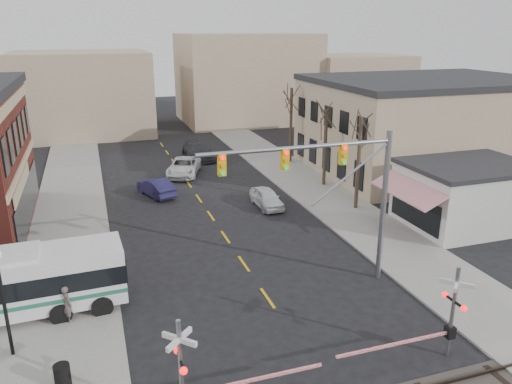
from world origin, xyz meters
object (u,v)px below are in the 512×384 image
(rr_crossing_west, at_px, (194,371))
(pedestrian_near, at_px, (67,304))
(street_lamp, at_px, (0,282))
(trash_bin, at_px, (62,376))
(rr_crossing_east, at_px, (444,315))
(car_b, at_px, (156,187))
(pedestrian_far, at_px, (67,265))
(car_c, at_px, (184,167))
(traffic_signal_mast, at_px, (338,180))
(car_a, at_px, (267,198))
(car_d, at_px, (199,152))

(rr_crossing_west, height_order, pedestrian_near, rr_crossing_west)
(street_lamp, bearing_deg, trash_bin, -53.13)
(rr_crossing_east, bearing_deg, car_b, 108.35)
(car_b, relative_size, pedestrian_far, 2.52)
(car_c, height_order, pedestrian_near, pedestrian_near)
(street_lamp, distance_m, pedestrian_near, 3.73)
(rr_crossing_east, distance_m, car_b, 25.72)
(trash_bin, bearing_deg, street_lamp, 126.87)
(car_c, bearing_deg, pedestrian_near, -92.53)
(pedestrian_far, bearing_deg, street_lamp, -144.20)
(rr_crossing_east, bearing_deg, trash_bin, 168.85)
(rr_crossing_west, bearing_deg, car_b, 85.40)
(traffic_signal_mast, relative_size, pedestrian_far, 5.80)
(car_a, xyz_separation_m, pedestrian_near, (-13.72, -11.78, 0.30))
(street_lamp, xyz_separation_m, trash_bin, (2.03, -2.70, -2.84))
(traffic_signal_mast, bearing_deg, car_b, 110.90)
(car_a, relative_size, car_d, 0.76)
(traffic_signal_mast, xyz_separation_m, car_a, (0.79, 12.39, -5.04))
(car_a, xyz_separation_m, car_b, (-7.50, 5.20, 0.01))
(car_b, xyz_separation_m, car_c, (3.23, 5.20, 0.06))
(rr_crossing_east, relative_size, street_lamp, 1.20)
(street_lamp, xyz_separation_m, car_d, (14.12, 29.24, -2.65))
(rr_crossing_east, relative_size, pedestrian_near, 3.22)
(rr_crossing_east, distance_m, street_lamp, 17.41)
(car_d, distance_m, pedestrian_near, 29.89)
(trash_bin, xyz_separation_m, car_b, (6.32, 21.54, 0.13))
(car_b, relative_size, car_c, 0.78)
(car_a, bearing_deg, pedestrian_far, -152.23)
(car_d, bearing_deg, pedestrian_far, -129.11)
(car_a, distance_m, pedestrian_far, 15.79)
(rr_crossing_west, bearing_deg, traffic_signal_mast, 38.87)
(car_d, relative_size, pedestrian_far, 3.13)
(car_c, relative_size, pedestrian_far, 3.24)
(trash_bin, bearing_deg, pedestrian_far, 89.87)
(rr_crossing_west, bearing_deg, car_a, 63.94)
(trash_bin, distance_m, pedestrian_far, 8.69)
(street_lamp, height_order, pedestrian_near, street_lamp)
(rr_crossing_east, bearing_deg, car_d, 93.81)
(rr_crossing_west, distance_m, trash_bin, 5.49)
(rr_crossing_east, height_order, pedestrian_far, rr_crossing_east)
(trash_bin, bearing_deg, rr_crossing_east, -11.15)
(car_a, bearing_deg, car_b, 144.05)
(rr_crossing_west, bearing_deg, car_d, 77.52)
(traffic_signal_mast, height_order, pedestrian_far, traffic_signal_mast)
(street_lamp, bearing_deg, traffic_signal_mast, 4.74)
(traffic_signal_mast, height_order, trash_bin, traffic_signal_mast)
(car_a, height_order, car_b, car_b)
(pedestrian_far, bearing_deg, car_a, -6.31)
(traffic_signal_mast, relative_size, trash_bin, 10.77)
(trash_bin, distance_m, car_c, 28.39)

